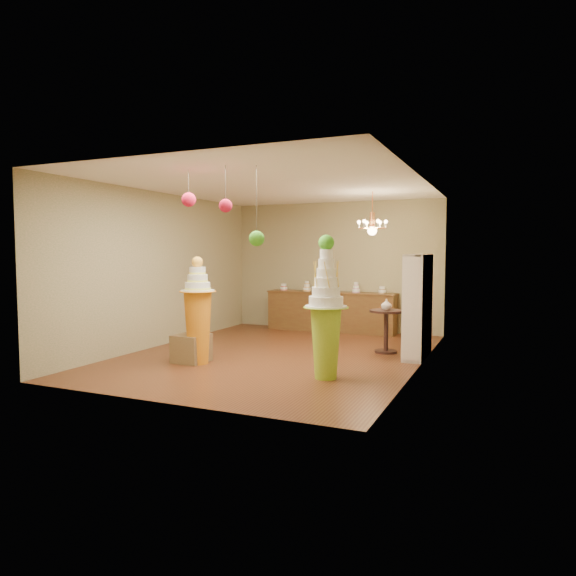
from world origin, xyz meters
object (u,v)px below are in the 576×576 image
at_px(pedestal_green, 326,323).
at_px(pedestal_orange, 198,319).
at_px(round_table, 386,325).
at_px(sideboard, 331,311).

bearing_deg(pedestal_green, pedestal_orange, 177.27).
height_order(pedestal_orange, round_table, pedestal_orange).
distance_m(pedestal_green, sideboard, 4.50).
bearing_deg(sideboard, pedestal_green, -72.15).
distance_m(pedestal_green, round_table, 2.32).
bearing_deg(pedestal_orange, pedestal_green, -2.73).
xyz_separation_m(pedestal_orange, sideboard, (0.88, 4.17, -0.27)).
bearing_deg(pedestal_orange, round_table, 39.40).
xyz_separation_m(pedestal_green, round_table, (0.37, 2.27, -0.31)).
bearing_deg(sideboard, round_table, -49.01).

